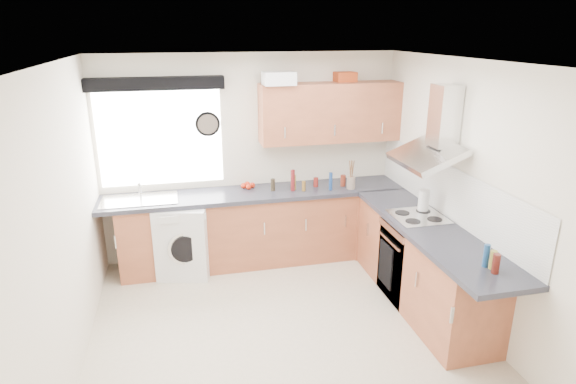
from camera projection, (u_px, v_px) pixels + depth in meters
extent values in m
plane|color=beige|center=(283.00, 329.00, 4.64)|extent=(3.60, 3.60, 0.00)
cube|color=white|center=(282.00, 62.00, 3.84)|extent=(3.60, 3.60, 0.02)
cube|color=silver|center=(251.00, 158.00, 5.90)|extent=(3.60, 0.02, 2.50)
cube|color=silver|center=(355.00, 323.00, 2.58)|extent=(3.60, 0.02, 2.50)
cube|color=silver|center=(63.00, 226.00, 3.86)|extent=(0.02, 3.60, 2.50)
cube|color=silver|center=(465.00, 193.00, 4.63)|extent=(0.02, 3.60, 2.50)
cube|color=silver|center=(161.00, 138.00, 5.57)|extent=(1.40, 0.02, 1.10)
cube|color=black|center=(155.00, 84.00, 5.29)|extent=(1.50, 0.18, 0.14)
cube|color=white|center=(446.00, 190.00, 4.93)|extent=(0.01, 3.00, 0.54)
cube|color=brown|center=(248.00, 229.00, 5.88)|extent=(3.00, 0.58, 0.86)
cube|color=brown|center=(371.00, 218.00, 6.21)|extent=(0.60, 0.60, 0.86)
cube|color=brown|center=(422.00, 266.00, 4.97)|extent=(0.58, 2.10, 0.86)
cube|color=#24252D|center=(255.00, 194.00, 5.74)|extent=(3.60, 0.62, 0.05)
cube|color=#24252D|center=(433.00, 231.00, 4.68)|extent=(0.62, 2.42, 0.05)
cube|color=black|center=(414.00, 260.00, 5.11)|extent=(0.56, 0.58, 0.85)
cube|color=silver|center=(418.00, 217.00, 4.95)|extent=(0.52, 0.52, 0.01)
cube|color=brown|center=(330.00, 112.00, 5.77)|extent=(1.70, 0.35, 0.70)
cube|color=silver|center=(184.00, 239.00, 5.61)|extent=(0.70, 0.68, 0.85)
cylinder|color=black|center=(208.00, 124.00, 5.63)|extent=(0.29, 0.04, 0.29)
cube|color=silver|center=(279.00, 78.00, 5.40)|extent=(0.36, 0.26, 0.15)
cube|color=#B33F18|center=(345.00, 77.00, 5.77)|extent=(0.26, 0.22, 0.11)
cylinder|color=#7E6B5E|center=(351.00, 183.00, 5.82)|extent=(0.12, 0.12, 0.14)
cylinder|color=silver|center=(424.00, 201.00, 5.06)|extent=(0.12, 0.12, 0.24)
cylinder|color=navy|center=(331.00, 181.00, 5.76)|extent=(0.04, 0.04, 0.22)
cylinder|color=olive|center=(294.00, 182.00, 5.79)|extent=(0.04, 0.04, 0.18)
cylinder|color=maroon|center=(316.00, 182.00, 5.90)|extent=(0.06, 0.06, 0.11)
cylinder|color=black|center=(273.00, 185.00, 5.74)|extent=(0.05, 0.05, 0.15)
cylinder|color=maroon|center=(343.00, 181.00, 5.92)|extent=(0.06, 0.06, 0.14)
cylinder|color=maroon|center=(293.00, 180.00, 5.73)|extent=(0.05, 0.05, 0.26)
cylinder|color=brown|center=(304.00, 186.00, 5.74)|extent=(0.04, 0.04, 0.12)
cylinder|color=olive|center=(493.00, 260.00, 3.87)|extent=(0.06, 0.06, 0.16)
cylinder|color=#501710|center=(496.00, 264.00, 3.79)|extent=(0.06, 0.06, 0.17)
cylinder|color=navy|center=(486.00, 256.00, 3.90)|extent=(0.05, 0.05, 0.20)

